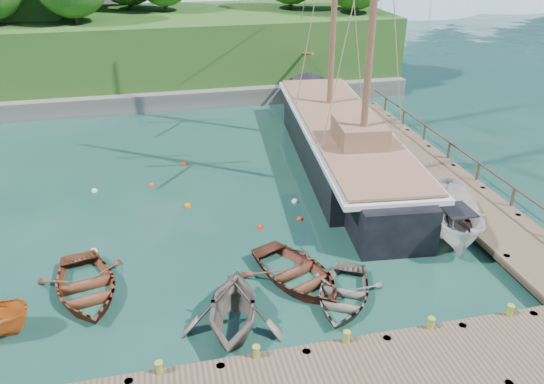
{
  "coord_description": "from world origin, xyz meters",
  "views": [
    {
      "loc": [
        -3.3,
        -17.42,
        12.85
      ],
      "look_at": [
        1.42,
        3.33,
        2.0
      ],
      "focal_mm": 35.0,
      "sensor_mm": 36.0,
      "label": 1
    }
  ],
  "objects_px": {
    "rowboat_0": "(87,294)",
    "schooner": "(342,146)",
    "rowboat_1": "(234,329)",
    "rowboat_3": "(342,301)",
    "rowboat_2": "(297,281)",
    "cabin_boat_white": "(453,237)"
  },
  "relations": [
    {
      "from": "rowboat_1",
      "to": "rowboat_2",
      "type": "relative_size",
      "value": 0.89
    },
    {
      "from": "rowboat_1",
      "to": "rowboat_3",
      "type": "xyz_separation_m",
      "value": [
        4.29,
        0.64,
        0.0
      ]
    },
    {
      "from": "rowboat_0",
      "to": "rowboat_3",
      "type": "bearing_deg",
      "value": -27.59
    },
    {
      "from": "cabin_boat_white",
      "to": "rowboat_3",
      "type": "bearing_deg",
      "value": -131.73
    },
    {
      "from": "rowboat_0",
      "to": "schooner",
      "type": "distance_m",
      "value": 16.96
    },
    {
      "from": "rowboat_2",
      "to": "rowboat_3",
      "type": "height_order",
      "value": "rowboat_2"
    },
    {
      "from": "rowboat_2",
      "to": "rowboat_3",
      "type": "distance_m",
      "value": 2.07
    },
    {
      "from": "rowboat_1",
      "to": "rowboat_2",
      "type": "height_order",
      "value": "rowboat_1"
    },
    {
      "from": "rowboat_2",
      "to": "schooner",
      "type": "xyz_separation_m",
      "value": [
        5.69,
        10.75,
        1.08
      ]
    },
    {
      "from": "rowboat_3",
      "to": "schooner",
      "type": "distance_m",
      "value": 13.08
    },
    {
      "from": "rowboat_0",
      "to": "rowboat_2",
      "type": "xyz_separation_m",
      "value": [
        8.16,
        -1.03,
        0.0
      ]
    },
    {
      "from": "rowboat_0",
      "to": "schooner",
      "type": "bearing_deg",
      "value": 22.61
    },
    {
      "from": "rowboat_2",
      "to": "rowboat_0",
      "type": "bearing_deg",
      "value": 149.33
    },
    {
      "from": "cabin_boat_white",
      "to": "schooner",
      "type": "bearing_deg",
      "value": 125.22
    },
    {
      "from": "rowboat_3",
      "to": "cabin_boat_white",
      "type": "xyz_separation_m",
      "value": [
        6.46,
        3.19,
        0.0
      ]
    },
    {
      "from": "rowboat_1",
      "to": "schooner",
      "type": "xyz_separation_m",
      "value": [
        8.61,
        12.94,
        1.08
      ]
    },
    {
      "from": "rowboat_1",
      "to": "schooner",
      "type": "height_order",
      "value": "schooner"
    },
    {
      "from": "rowboat_0",
      "to": "rowboat_1",
      "type": "relative_size",
      "value": 1.12
    },
    {
      "from": "rowboat_1",
      "to": "rowboat_3",
      "type": "bearing_deg",
      "value": 22.08
    },
    {
      "from": "rowboat_0",
      "to": "cabin_boat_white",
      "type": "distance_m",
      "value": 16.0
    },
    {
      "from": "rowboat_3",
      "to": "rowboat_2",
      "type": "bearing_deg",
      "value": 160.22
    },
    {
      "from": "cabin_boat_white",
      "to": "schooner",
      "type": "distance_m",
      "value": 9.42
    }
  ]
}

